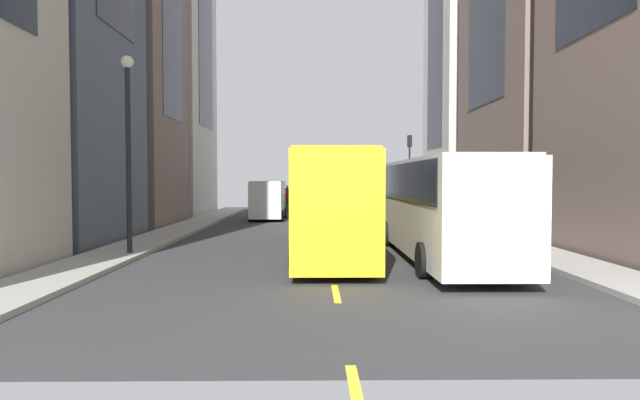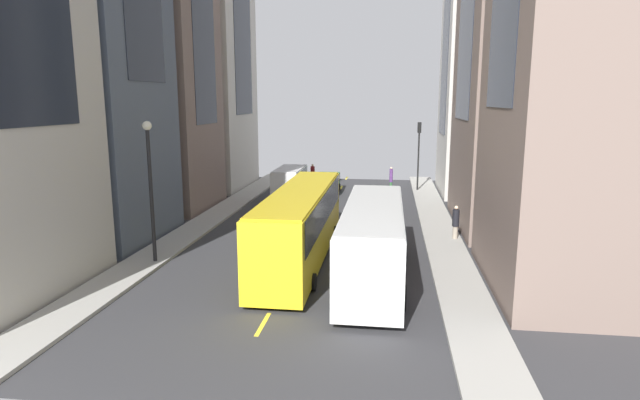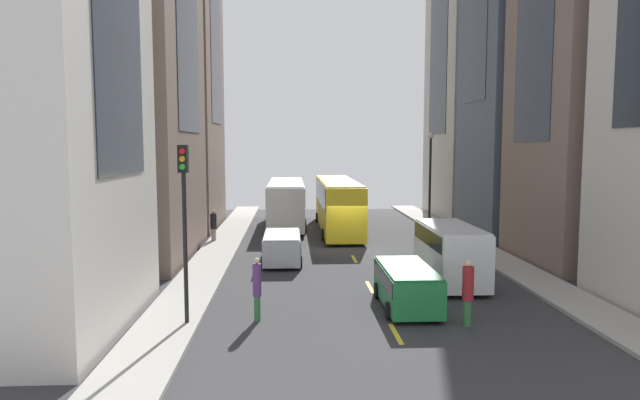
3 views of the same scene
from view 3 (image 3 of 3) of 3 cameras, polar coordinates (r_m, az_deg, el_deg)
The scene contains 21 objects.
ground_plane at distance 33.22m, azimuth 2.90°, elevation -4.95°, with size 41.13×41.13×0.00m, color #333335.
sidewalk_west at distance 33.30m, azimuth -10.11°, elevation -4.87°, with size 2.12×44.00×0.15m, color #9E9B93.
sidewalk_east at distance 34.78m, azimuth 15.35°, elevation -4.54°, with size 2.12×44.00×0.15m, color #9E9B93.
lane_stripe_1 at distance 18.81m, azimuth 7.66°, elevation -13.24°, with size 0.16×2.00×0.01m, color yellow.
lane_stripe_2 at distance 24.49m, azimuth 5.06°, elevation -8.76°, with size 0.16×2.00×0.01m, color yellow.
lane_stripe_3 at distance 30.29m, azimuth 3.48°, elevation -5.97°, with size 0.16×2.00×0.01m, color yellow.
lane_stripe_4 at distance 36.16m, azimuth 2.42°, elevation -4.07°, with size 0.16×2.00×0.01m, color yellow.
lane_stripe_5 at distance 42.07m, azimuth 1.66°, elevation -2.71°, with size 0.16×2.00×0.01m, color yellow.
lane_stripe_6 at distance 48.00m, azimuth 1.09°, elevation -1.68°, with size 0.16×2.00×0.01m, color yellow.
lane_stripe_7 at distance 53.94m, azimuth 0.64°, elevation -0.88°, with size 0.16×2.00×0.01m, color yellow.
building_east_3 at distance 50.31m, azimuth 17.16°, elevation 16.11°, with size 9.20×9.67×30.94m.
city_bus_white at distance 42.16m, azimuth -3.44°, elevation 0.04°, with size 2.81×11.59×3.35m.
streetcar_yellow at distance 40.03m, azimuth 1.78°, elevation -0.08°, with size 2.70×13.70×3.59m.
delivery_van_white at distance 25.26m, azimuth 13.04°, elevation -4.94°, with size 2.25×5.24×2.58m.
car_silver_0 at distance 29.24m, azimuth -3.86°, elevation -4.61°, with size 2.03×4.32×1.52m.
car_green_1 at distance 21.46m, azimuth 8.75°, elevation -8.34°, with size 1.99×4.46×1.56m.
pedestrian_crossing_near at distance 35.70m, azimuth -10.71°, elevation -2.43°, with size 0.39×0.39×1.91m.
pedestrian_waiting_curb at distance 19.74m, azimuth 14.71°, elevation -8.90°, with size 0.38×0.38×2.24m.
pedestrian_walking_far at distance 19.74m, azimuth -6.38°, elevation -8.73°, with size 0.30×0.30×2.21m.
traffic_light_near_corner at distance 18.98m, azimuth -13.57°, elevation -0.02°, with size 0.32×0.44×5.91m.
streetlamp_near at distance 42.61m, azimuth 11.07°, elevation 3.16°, with size 0.44×0.44×6.82m.
Camera 3 is at (-3.34, -32.50, 6.05)m, focal length 31.69 mm.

